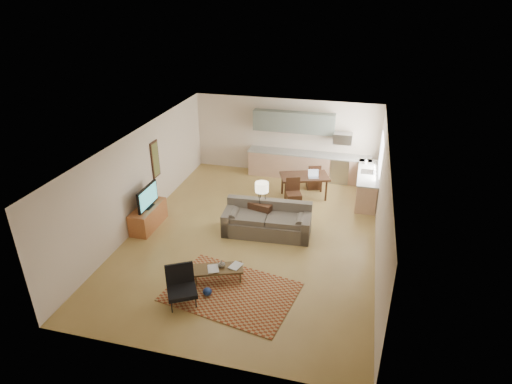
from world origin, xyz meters
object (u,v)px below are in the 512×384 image
(sofa, at_px, (267,220))
(armchair, at_px, (182,288))
(tv_credenza, at_px, (148,217))
(dining_table, at_px, (304,186))
(console_table, at_px, (262,214))
(coffee_table, at_px, (218,274))

(sofa, bearing_deg, armchair, -112.53)
(tv_credenza, distance_m, dining_table, 4.93)
(sofa, xyz_separation_m, console_table, (-0.24, 0.34, -0.05))
(dining_table, bearing_deg, sofa, -124.39)
(sofa, xyz_separation_m, tv_credenza, (-3.32, -0.46, -0.12))
(coffee_table, bearing_deg, console_table, 60.67)
(tv_credenza, bearing_deg, coffee_table, -34.51)
(sofa, relative_size, coffee_table, 2.14)
(tv_credenza, xyz_separation_m, console_table, (3.08, 0.80, 0.07))
(coffee_table, height_order, tv_credenza, tv_credenza)
(tv_credenza, height_order, console_table, console_table)
(sofa, xyz_separation_m, coffee_table, (-0.62, -2.31, -0.26))
(coffee_table, distance_m, console_table, 2.69)
(armchair, relative_size, tv_credenza, 0.59)
(sofa, xyz_separation_m, armchair, (-1.11, -3.24, -0.03))
(sofa, distance_m, console_table, 0.41)
(sofa, xyz_separation_m, dining_table, (0.64, 2.48, -0.05))
(tv_credenza, distance_m, console_table, 3.19)
(coffee_table, distance_m, armchair, 1.07)
(console_table, relative_size, dining_table, 0.51)
(armchair, bearing_deg, console_table, 46.38)
(armchair, height_order, dining_table, armchair)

